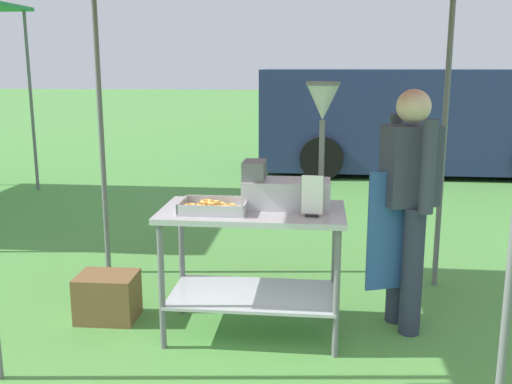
{
  "coord_description": "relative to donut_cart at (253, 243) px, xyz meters",
  "views": [
    {
      "loc": [
        0.16,
        -2.29,
        1.75
      ],
      "look_at": [
        -0.25,
        1.55,
        0.92
      ],
      "focal_mm": 41.35,
      "sensor_mm": 36.0,
      "label": 1
    }
  ],
  "objects": [
    {
      "name": "ground_plane",
      "position": [
        0.25,
        4.65,
        -0.63
      ],
      "size": [
        70.0,
        70.0,
        0.0
      ],
      "primitive_type": "plane",
      "color": "#519342"
    },
    {
      "name": "donut_tray",
      "position": [
        -0.24,
        -0.09,
        0.25
      ],
      "size": [
        0.42,
        0.3,
        0.07
      ],
      "color": "#B7B7BC",
      "rests_on": "donut_cart"
    },
    {
      "name": "vendor",
      "position": [
        1.0,
        0.2,
        0.28
      ],
      "size": [
        0.46,
        0.53,
        1.61
      ],
      "color": "#2D3347",
      "rests_on": "ground"
    },
    {
      "name": "van_navy",
      "position": [
        2.05,
        6.44,
        0.25
      ],
      "size": [
        5.19,
        2.11,
        1.69
      ],
      "color": "navy",
      "rests_on": "ground"
    },
    {
      "name": "donut_cart",
      "position": [
        0.0,
        0.0,
        0.0
      ],
      "size": [
        1.18,
        0.65,
        0.85
      ],
      "color": "#B7B7BC",
      "rests_on": "ground"
    },
    {
      "name": "menu_sign",
      "position": [
        0.38,
        -0.15,
        0.34
      ],
      "size": [
        0.13,
        0.05,
        0.25
      ],
      "color": "black",
      "rests_on": "donut_cart"
    },
    {
      "name": "donut_fryer",
      "position": [
        0.25,
        0.08,
        0.47
      ],
      "size": [
        0.61,
        0.28,
        0.8
      ],
      "color": "#B7B7BC",
      "rests_on": "donut_cart"
    },
    {
      "name": "supply_crate",
      "position": [
        -1.04,
        0.11,
        -0.46
      ],
      "size": [
        0.41,
        0.33,
        0.33
      ],
      "color": "brown",
      "rests_on": "ground"
    }
  ]
}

